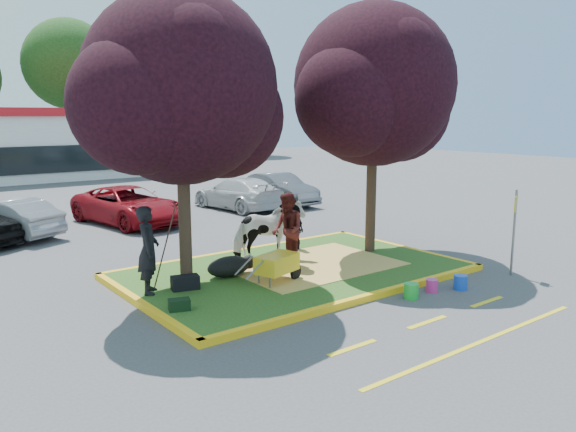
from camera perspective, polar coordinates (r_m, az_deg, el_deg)
ground at (r=14.26m, az=0.64°, el=-5.95°), size 90.00×90.00×0.00m
median_island at (r=14.24m, az=0.64°, el=-5.66°), size 8.00×5.00×0.15m
curb_near at (r=12.41m, az=8.07°, el=-8.19°), size 8.30×0.16×0.15m
curb_far at (r=16.29m, az=-4.98°, el=-3.66°), size 8.30×0.16×0.15m
curb_left at (r=12.27m, az=-14.72°, el=-8.64°), size 0.16×5.30×0.15m
curb_right at (r=16.98m, az=11.56°, el=-3.26°), size 0.16×5.30×0.15m
straw_bedding at (r=14.59m, az=2.50°, el=-4.96°), size 4.20×3.00×0.01m
tree_purple_left at (r=12.53m, az=-10.72°, el=11.82°), size 5.06×4.20×6.51m
tree_purple_right at (r=15.81m, az=8.82°, el=12.24°), size 5.30×4.40×6.82m
fire_lane_stripe_a at (r=10.03m, az=6.58°, el=-13.15°), size 1.10×0.12×0.01m
fire_lane_stripe_b at (r=11.42m, az=13.95°, el=-10.42°), size 1.10×0.12×0.01m
fire_lane_stripe_c at (r=12.97m, az=19.56°, el=-8.21°), size 1.10×0.12×0.01m
fire_lane_long at (r=10.78m, az=19.03°, el=-11.98°), size 6.00×0.10×0.01m
retail_building at (r=40.19m, az=-22.48°, el=6.99°), size 20.40×8.40×4.40m
treeline at (r=49.50m, az=-26.81°, el=13.51°), size 46.58×7.80×14.63m
cow at (r=14.81m, az=-2.06°, el=-1.52°), size 1.92×0.88×1.62m
calf at (r=13.58m, az=-6.04°, el=-5.12°), size 1.23×0.86×0.49m
handler at (r=12.47m, az=-14.01°, el=-3.37°), size 0.74×0.83×1.92m
visitor_a at (r=14.23m, az=-0.06°, el=-1.43°), size 0.96×1.10×1.90m
visitor_b at (r=16.11m, az=0.80°, el=-1.30°), size 0.38×0.74×1.21m
wheelbarrow at (r=12.89m, az=-1.10°, el=-4.85°), size 1.81×0.88×0.68m
gear_bag_dark at (r=12.76m, az=-10.40°, el=-6.66°), size 0.66×0.46×0.31m
gear_bag_green at (r=11.48m, az=-10.99°, el=-8.83°), size 0.49×0.39×0.23m
sign_post at (r=14.99m, az=22.01°, el=-0.75°), size 0.29×0.15×2.17m
bucket_green at (r=12.69m, az=12.41°, el=-7.45°), size 0.35×0.35×0.34m
bucket_pink at (r=13.28m, az=14.40°, el=-6.86°), size 0.36×0.36×0.29m
bucket_blue at (r=13.62m, az=17.11°, el=-6.46°), size 0.38×0.38×0.34m
car_silver at (r=20.52m, az=-26.46°, el=-0.20°), size 2.86×4.11×1.28m
car_red at (r=21.50m, az=-15.90°, el=1.04°), size 3.20×5.31×1.38m
car_white at (r=24.02m, az=-5.12°, el=2.30°), size 2.33×4.84×1.36m
car_grey at (r=25.25m, az=-0.92°, el=2.76°), size 1.53×4.25×1.39m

